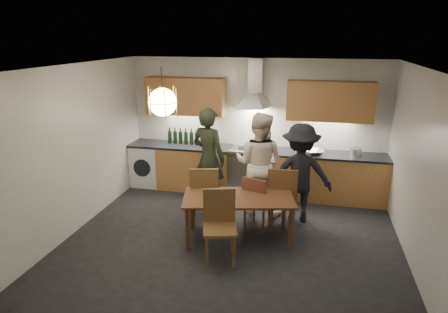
% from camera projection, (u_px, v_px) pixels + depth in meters
% --- Properties ---
extents(ground, '(5.00, 5.00, 0.00)m').
position_uv_depth(ground, '(232.00, 239.00, 6.13)').
color(ground, black).
rests_on(ground, ground).
extents(room_shell, '(5.02, 4.52, 2.61)m').
position_uv_depth(room_shell, '(233.00, 131.00, 5.63)').
color(room_shell, white).
rests_on(room_shell, ground).
extents(counter_run, '(5.00, 0.62, 0.90)m').
position_uv_depth(counter_run, '(254.00, 171.00, 7.81)').
color(counter_run, tan).
rests_on(counter_run, ground).
extents(range_stove, '(0.90, 0.60, 0.92)m').
position_uv_depth(range_stove, '(252.00, 172.00, 7.82)').
color(range_stove, silver).
rests_on(range_stove, ground).
extents(wall_fixtures, '(4.30, 0.54, 1.10)m').
position_uv_depth(wall_fixtures, '(255.00, 98.00, 7.51)').
color(wall_fixtures, '#C1854A').
rests_on(wall_fixtures, ground).
extents(pendant_lamp, '(0.43, 0.43, 0.70)m').
position_uv_depth(pendant_lamp, '(163.00, 102.00, 5.64)').
color(pendant_lamp, black).
rests_on(pendant_lamp, ground).
extents(dining_table, '(1.78, 1.16, 0.69)m').
position_uv_depth(dining_table, '(238.00, 202.00, 5.99)').
color(dining_table, brown).
rests_on(dining_table, ground).
extents(chair_back_left, '(0.55, 0.55, 1.01)m').
position_uv_depth(chair_back_left, '(205.00, 192.00, 6.45)').
color(chair_back_left, brown).
rests_on(chair_back_left, ground).
extents(chair_back_mid, '(0.51, 0.51, 0.90)m').
position_uv_depth(chair_back_mid, '(257.00, 200.00, 6.30)').
color(chair_back_mid, brown).
rests_on(chair_back_mid, ground).
extents(chair_back_right, '(0.48, 0.48, 1.02)m').
position_uv_depth(chair_back_right, '(282.00, 193.00, 6.38)').
color(chair_back_right, brown).
rests_on(chair_back_right, ground).
extents(chair_front, '(0.55, 0.55, 0.99)m').
position_uv_depth(chair_front, '(220.00, 220.00, 5.49)').
color(chair_front, brown).
rests_on(chair_front, ground).
extents(person_left, '(0.77, 0.64, 1.81)m').
position_uv_depth(person_left, '(209.00, 158.00, 7.15)').
color(person_left, black).
rests_on(person_left, ground).
extents(person_mid, '(0.98, 0.83, 1.79)m').
position_uv_depth(person_mid, '(259.00, 164.00, 6.84)').
color(person_mid, '#F1DECE').
rests_on(person_mid, ground).
extents(person_right, '(1.15, 0.75, 1.67)m').
position_uv_depth(person_right, '(300.00, 173.00, 6.54)').
color(person_right, black).
rests_on(person_right, ground).
extents(mixing_bowl, '(0.44, 0.44, 0.08)m').
position_uv_depth(mixing_bowl, '(314.00, 152.00, 7.35)').
color(mixing_bowl, silver).
rests_on(mixing_bowl, counter_run).
extents(stock_pot, '(0.22, 0.22, 0.14)m').
position_uv_depth(stock_pot, '(356.00, 152.00, 7.23)').
color(stock_pot, silver).
rests_on(stock_pot, counter_run).
extents(wine_bottles, '(0.99, 0.08, 0.32)m').
position_uv_depth(wine_bottles, '(191.00, 137.00, 7.98)').
color(wine_bottles, black).
rests_on(wine_bottles, counter_run).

